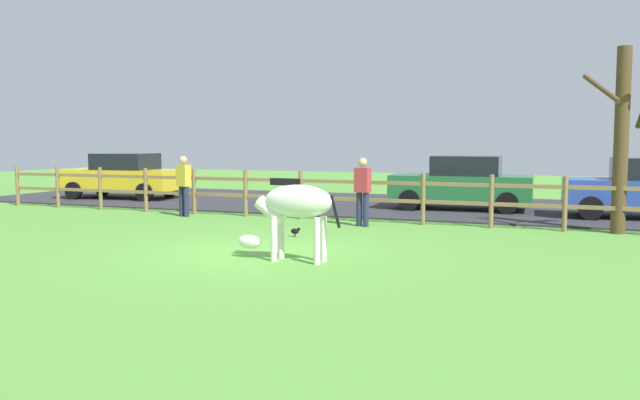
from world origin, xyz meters
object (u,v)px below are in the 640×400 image
object	(u,v)px
parked_car_green	(462,182)
parked_car_yellow	(123,175)
bare_tree	(622,136)
zebra	(294,207)
crow_on_grass	(295,231)
visitor_right_of_tree	(363,189)
visitor_left_of_tree	(184,183)

from	to	relation	value
parked_car_green	parked_car_yellow	bearing A→B (deg)	-177.17
bare_tree	zebra	xyz separation A→B (m)	(-5.32, -5.71, -1.23)
bare_tree	parked_car_yellow	size ratio (longest dim) A/B	0.98
crow_on_grass	visitor_right_of_tree	world-z (taller)	visitor_right_of_tree
crow_on_grass	visitor_right_of_tree	size ratio (longest dim) A/B	0.13
crow_on_grass	parked_car_yellow	distance (m)	10.95
zebra	visitor_left_of_tree	xyz separation A→B (m)	(-5.46, 4.98, -0.02)
zebra	visitor_left_of_tree	world-z (taller)	visitor_left_of_tree
crow_on_grass	visitor_right_of_tree	distance (m)	2.45
bare_tree	visitor_left_of_tree	bearing A→B (deg)	-176.12
visitor_right_of_tree	parked_car_yellow	bearing A→B (deg)	159.15
parked_car_green	visitor_left_of_tree	size ratio (longest dim) A/B	2.49
bare_tree	visitor_left_of_tree	size ratio (longest dim) A/B	2.49
bare_tree	visitor_left_of_tree	xyz separation A→B (m)	(-10.77, -0.73, -1.25)
parked_car_yellow	visitor_right_of_tree	bearing A→B (deg)	-20.85
visitor_left_of_tree	crow_on_grass	bearing A→B (deg)	-28.57
bare_tree	parked_car_yellow	world-z (taller)	bare_tree
visitor_left_of_tree	zebra	bearing A→B (deg)	-42.39
bare_tree	visitor_right_of_tree	distance (m)	5.86
zebra	visitor_right_of_tree	size ratio (longest dim) A/B	1.18
parked_car_yellow	parked_car_green	world-z (taller)	same
bare_tree	crow_on_grass	size ratio (longest dim) A/B	18.99
parked_car_green	visitor_right_of_tree	bearing A→B (deg)	-110.49
bare_tree	parked_car_green	distance (m)	5.46
bare_tree	parked_car_green	xyz separation A→B (m)	(-4.02, 3.46, -1.31)
parked_car_yellow	visitor_left_of_tree	distance (m)	6.04
zebra	visitor_left_of_tree	bearing A→B (deg)	137.61
visitor_left_of_tree	parked_car_yellow	bearing A→B (deg)	143.22
zebra	crow_on_grass	xyz separation A→B (m)	(-1.13, 2.63, -0.80)
zebra	parked_car_green	bearing A→B (deg)	81.94
parked_car_green	zebra	bearing A→B (deg)	-98.06
crow_on_grass	bare_tree	bearing A→B (deg)	25.57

